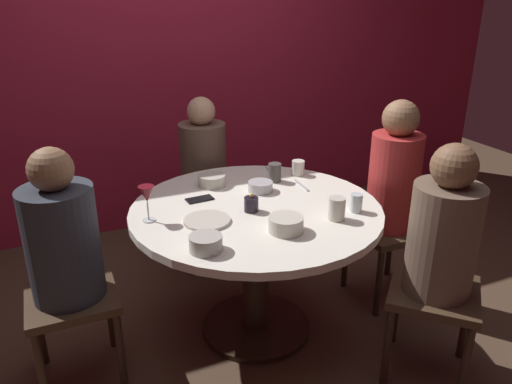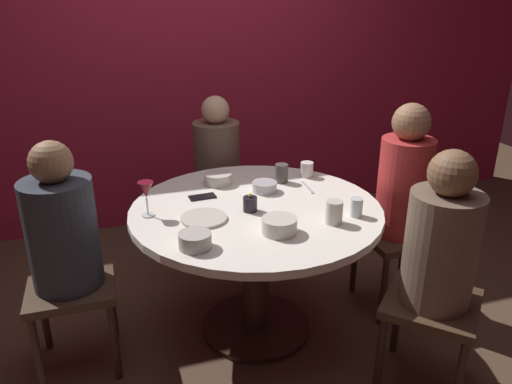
{
  "view_description": "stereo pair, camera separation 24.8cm",
  "coord_description": "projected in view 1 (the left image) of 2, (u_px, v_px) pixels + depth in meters",
  "views": [
    {
      "loc": [
        -0.92,
        -2.11,
        1.76
      ],
      "look_at": [
        0.0,
        0.0,
        0.83
      ],
      "focal_mm": 34.91,
      "sensor_mm": 36.0,
      "label": 1
    },
    {
      "loc": [
        -0.69,
        -2.2,
        1.76
      ],
      "look_at": [
        0.0,
        0.0,
        0.83
      ],
      "focal_mm": 34.91,
      "sensor_mm": 36.0,
      "label": 2
    }
  ],
  "objects": [
    {
      "name": "seated_diner_right",
      "position": [
        394.0,
        182.0,
        2.83
      ],
      "size": [
        0.4,
        0.4,
        1.22
      ],
      "rotation": [
        0.0,
        0.0,
        3.14
      ],
      "color": "#3F2D1E",
      "rests_on": "ground"
    },
    {
      "name": "seated_diner_front_right",
      "position": [
        442.0,
        240.0,
        2.22
      ],
      "size": [
        0.57,
        0.57,
        1.17
      ],
      "rotation": [
        0.0,
        0.0,
        2.36
      ],
      "color": "#3F2D1E",
      "rests_on": "ground"
    },
    {
      "name": "ground_plane",
      "position": [
        256.0,
        328.0,
        2.8
      ],
      "size": [
        8.0,
        8.0,
        0.0
      ],
      "primitive_type": "plane",
      "color": "#4C3828"
    },
    {
      "name": "bowl_sauce_side",
      "position": [
        212.0,
        180.0,
        2.78
      ],
      "size": [
        0.15,
        0.15,
        0.06
      ],
      "primitive_type": "cylinder",
      "color": "beige",
      "rests_on": "dining_table"
    },
    {
      "name": "bowl_serving_large",
      "position": [
        260.0,
        186.0,
        2.7
      ],
      "size": [
        0.13,
        0.13,
        0.05
      ],
      "primitive_type": "cylinder",
      "color": "#B7B7BC",
      "rests_on": "dining_table"
    },
    {
      "name": "cup_near_candle",
      "position": [
        337.0,
        209.0,
        2.36
      ],
      "size": [
        0.08,
        0.08,
        0.11
      ],
      "primitive_type": "cylinder",
      "color": "beige",
      "rests_on": "dining_table"
    },
    {
      "name": "back_wall",
      "position": [
        169.0,
        57.0,
        3.69
      ],
      "size": [
        6.0,
        0.1,
        2.6
      ],
      "primitive_type": "cube",
      "color": "maroon",
      "rests_on": "ground"
    },
    {
      "name": "dinner_plate",
      "position": [
        207.0,
        221.0,
        2.35
      ],
      "size": [
        0.22,
        0.22,
        0.01
      ],
      "primitive_type": "cylinder",
      "color": "beige",
      "rests_on": "dining_table"
    },
    {
      "name": "cup_center_front",
      "position": [
        356.0,
        203.0,
        2.45
      ],
      "size": [
        0.06,
        0.06,
        0.09
      ],
      "primitive_type": "cylinder",
      "color": "silver",
      "rests_on": "dining_table"
    },
    {
      "name": "cup_by_right_diner",
      "position": [
        298.0,
        168.0,
        2.94
      ],
      "size": [
        0.07,
        0.07,
        0.09
      ],
      "primitive_type": "cylinder",
      "color": "silver",
      "rests_on": "dining_table"
    },
    {
      "name": "fork_near_plate",
      "position": [
        301.0,
        185.0,
        2.79
      ],
      "size": [
        0.03,
        0.18,
        0.01
      ],
      "primitive_type": "cube",
      "rotation": [
        0.0,
        0.0,
        -0.06
      ],
      "color": "#B7B7BC",
      "rests_on": "dining_table"
    },
    {
      "name": "cup_by_left_diner",
      "position": [
        275.0,
        172.0,
        2.83
      ],
      "size": [
        0.07,
        0.07,
        0.11
      ],
      "primitive_type": "cylinder",
      "color": "#4C4742",
      "rests_on": "dining_table"
    },
    {
      "name": "knife_near_plate",
      "position": [
        269.0,
        171.0,
        3.0
      ],
      "size": [
        0.05,
        0.18,
        0.01
      ],
      "primitive_type": "cube",
      "rotation": [
        0.0,
        0.0,
        -0.2
      ],
      "color": "#B7B7BC",
      "rests_on": "dining_table"
    },
    {
      "name": "seated_diner_back",
      "position": [
        203.0,
        163.0,
        3.27
      ],
      "size": [
        0.4,
        0.4,
        1.14
      ],
      "rotation": [
        0.0,
        0.0,
        4.71
      ],
      "color": "#3F2D1E",
      "rests_on": "ground"
    },
    {
      "name": "seated_diner_left",
      "position": [
        63.0,
        246.0,
        2.18
      ],
      "size": [
        0.4,
        0.4,
        1.17
      ],
      "rotation": [
        0.0,
        0.0,
        6.28
      ],
      "color": "#3F2D1E",
      "rests_on": "ground"
    },
    {
      "name": "bowl_salad_center",
      "position": [
        286.0,
        224.0,
        2.25
      ],
      "size": [
        0.16,
        0.16,
        0.07
      ],
      "primitive_type": "cylinder",
      "color": "beige",
      "rests_on": "dining_table"
    },
    {
      "name": "candle_holder",
      "position": [
        251.0,
        204.0,
        2.45
      ],
      "size": [
        0.07,
        0.07,
        0.1
      ],
      "color": "black",
      "rests_on": "dining_table"
    },
    {
      "name": "cell_phone",
      "position": [
        200.0,
        199.0,
        2.6
      ],
      "size": [
        0.14,
        0.08,
        0.01
      ],
      "primitive_type": "cube",
      "rotation": [
        0.0,
        0.0,
        1.64
      ],
      "color": "black",
      "rests_on": "dining_table"
    },
    {
      "name": "wine_glass",
      "position": [
        147.0,
        196.0,
        2.32
      ],
      "size": [
        0.08,
        0.08,
        0.18
      ],
      "color": "silver",
      "rests_on": "dining_table"
    },
    {
      "name": "bowl_small_white",
      "position": [
        206.0,
        243.0,
        2.08
      ],
      "size": [
        0.14,
        0.14,
        0.07
      ],
      "primitive_type": "cylinder",
      "color": "#B2ADA3",
      "rests_on": "dining_table"
    },
    {
      "name": "dining_table",
      "position": [
        256.0,
        235.0,
        2.58
      ],
      "size": [
        1.27,
        1.27,
        0.75
      ],
      "color": "silver",
      "rests_on": "ground"
    }
  ]
}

